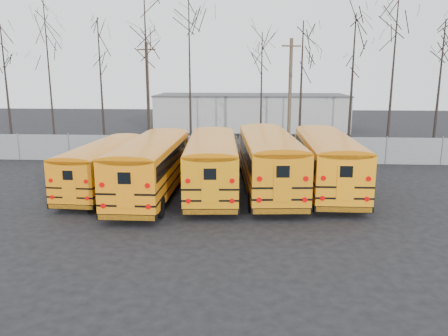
# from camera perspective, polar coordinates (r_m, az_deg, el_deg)

# --- Properties ---
(ground) EXTENTS (120.00, 120.00, 0.00)m
(ground) POSITION_cam_1_polar(r_m,az_deg,el_deg) (21.55, -1.94, -5.66)
(ground) COLOR black
(ground) RESTS_ON ground
(fence) EXTENTS (40.00, 0.04, 2.00)m
(fence) POSITION_cam_1_polar(r_m,az_deg,el_deg) (32.95, 0.02, 2.47)
(fence) COLOR gray
(fence) RESTS_ON ground
(distant_building) EXTENTS (22.00, 8.00, 4.00)m
(distant_building) POSITION_cam_1_polar(r_m,az_deg,el_deg) (52.60, 3.55, 7.27)
(distant_building) COLOR #A5A4A0
(distant_building) RESTS_ON ground
(bus_a) EXTENTS (2.88, 10.23, 2.83)m
(bus_a) POSITION_cam_1_polar(r_m,az_deg,el_deg) (25.75, -15.31, 0.71)
(bus_a) COLOR black
(bus_a) RESTS_ON ground
(bus_b) EXTENTS (2.73, 11.62, 3.25)m
(bus_b) POSITION_cam_1_polar(r_m,az_deg,el_deg) (24.06, -9.39, 0.78)
(bus_b) COLOR black
(bus_b) RESTS_ON ground
(bus_c) EXTENTS (3.44, 11.68, 3.23)m
(bus_c) POSITION_cam_1_polar(r_m,az_deg,el_deg) (24.53, -1.56, 1.14)
(bus_c) COLOR black
(bus_c) RESTS_ON ground
(bus_d) EXTENTS (3.73, 12.29, 3.39)m
(bus_d) POSITION_cam_1_polar(r_m,az_deg,el_deg) (24.89, 5.84, 1.47)
(bus_d) COLOR black
(bus_d) RESTS_ON ground
(bus_e) EXTENTS (2.72, 11.78, 3.29)m
(bus_e) POSITION_cam_1_polar(r_m,az_deg,el_deg) (25.59, 13.26, 1.37)
(bus_e) COLOR black
(bus_e) RESTS_ON ground
(utility_pole_left) EXTENTS (1.65, 0.29, 9.27)m
(utility_pole_left) POSITION_cam_1_polar(r_m,az_deg,el_deg) (40.81, -9.90, 9.53)
(utility_pole_left) COLOR #483928
(utility_pole_left) RESTS_ON ground
(utility_pole_right) EXTENTS (1.64, 0.62, 9.46)m
(utility_pole_right) POSITION_cam_1_polar(r_m,az_deg,el_deg) (38.26, 8.60, 9.54)
(utility_pole_right) COLOR brown
(utility_pole_right) RESTS_ON ground
(tree_0) EXTENTS (0.26, 0.26, 10.60)m
(tree_0) POSITION_cam_1_polar(r_m,az_deg,el_deg) (42.20, -26.51, 9.24)
(tree_0) COLOR black
(tree_0) RESTS_ON ground
(tree_1) EXTENTS (0.26, 0.26, 12.48)m
(tree_1) POSITION_cam_1_polar(r_m,az_deg,el_deg) (39.37, -21.83, 10.90)
(tree_1) COLOR black
(tree_1) RESTS_ON ground
(tree_2) EXTENTS (0.26, 0.26, 11.13)m
(tree_2) POSITION_cam_1_polar(r_m,az_deg,el_deg) (39.17, -15.74, 10.31)
(tree_2) COLOR black
(tree_2) RESTS_ON ground
(tree_3) EXTENTS (0.26, 0.26, 12.56)m
(tree_3) POSITION_cam_1_polar(r_m,az_deg,el_deg) (34.90, -10.03, 11.56)
(tree_3) COLOR black
(tree_3) RESTS_ON ground
(tree_4) EXTENTS (0.26, 0.26, 12.46)m
(tree_4) POSITION_cam_1_polar(r_m,az_deg,el_deg) (36.62, -4.48, 11.66)
(tree_4) COLOR black
(tree_4) RESTS_ON ground
(tree_5) EXTENTS (0.26, 0.26, 9.87)m
(tree_5) POSITION_cam_1_polar(r_m,az_deg,el_deg) (37.05, 4.89, 9.65)
(tree_5) COLOR black
(tree_5) RESTS_ON ground
(tree_6) EXTENTS (0.26, 0.26, 10.57)m
(tree_6) POSITION_cam_1_polar(r_m,az_deg,el_deg) (35.54, 10.02, 9.96)
(tree_6) COLOR black
(tree_6) RESTS_ON ground
(tree_7) EXTENTS (0.26, 0.26, 11.30)m
(tree_7) POSITION_cam_1_polar(r_m,az_deg,el_deg) (38.23, 16.35, 10.37)
(tree_7) COLOR black
(tree_7) RESTS_ON ground
(tree_8) EXTENTS (0.26, 0.26, 12.36)m
(tree_8) POSITION_cam_1_polar(r_m,az_deg,el_deg) (37.41, 21.12, 10.82)
(tree_8) COLOR black
(tree_8) RESTS_ON ground
(tree_9) EXTENTS (0.26, 0.26, 10.85)m
(tree_9) POSITION_cam_1_polar(r_m,az_deg,el_deg) (40.56, 26.26, 9.37)
(tree_9) COLOR black
(tree_9) RESTS_ON ground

